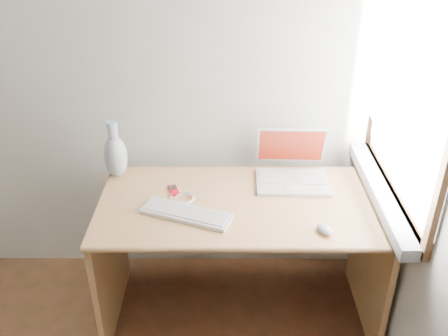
{
  "coord_description": "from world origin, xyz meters",
  "views": [
    {
      "loc": [
        0.95,
        -0.7,
        2.05
      ],
      "look_at": [
        0.95,
        1.35,
        0.89
      ],
      "focal_mm": 40.0,
      "sensor_mm": 36.0,
      "label": 1
    }
  ],
  "objects_px": {
    "desk": "(240,227)",
    "laptop": "(292,169)",
    "external_keyboard": "(186,213)",
    "vase": "(115,155)"
  },
  "relations": [
    {
      "from": "laptop",
      "to": "external_keyboard",
      "type": "height_order",
      "value": "laptop"
    },
    {
      "from": "external_keyboard",
      "to": "desk",
      "type": "bearing_deg",
      "value": 58.34
    },
    {
      "from": "desk",
      "to": "laptop",
      "type": "distance_m",
      "value": 0.4
    },
    {
      "from": "vase",
      "to": "desk",
      "type": "bearing_deg",
      "value": -14.25
    },
    {
      "from": "external_keyboard",
      "to": "vase",
      "type": "bearing_deg",
      "value": 158.23
    },
    {
      "from": "desk",
      "to": "vase",
      "type": "height_order",
      "value": "vase"
    },
    {
      "from": "laptop",
      "to": "external_keyboard",
      "type": "distance_m",
      "value": 0.62
    },
    {
      "from": "desk",
      "to": "laptop",
      "type": "relative_size",
      "value": 3.7
    },
    {
      "from": "external_keyboard",
      "to": "vase",
      "type": "relative_size",
      "value": 1.42
    },
    {
      "from": "vase",
      "to": "external_keyboard",
      "type": "bearing_deg",
      "value": -42.94
    }
  ]
}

